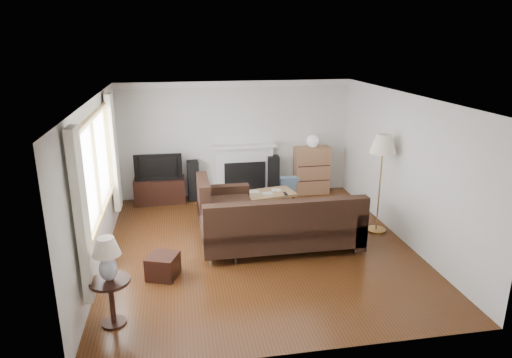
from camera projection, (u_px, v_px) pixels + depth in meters
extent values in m
cube|color=#492610|center=(259.00, 246.00, 7.69)|extent=(5.10, 5.60, 0.04)
cube|color=white|center=(259.00, 97.00, 6.94)|extent=(5.10, 5.60, 0.04)
cube|color=silver|center=(237.00, 139.00, 9.90)|extent=(5.00, 0.04, 2.50)
cube|color=silver|center=(307.00, 252.00, 4.73)|extent=(5.00, 0.04, 2.50)
cube|color=silver|center=(97.00, 184.00, 6.91)|extent=(0.04, 5.50, 2.50)
cube|color=silver|center=(404.00, 168.00, 7.73)|extent=(0.04, 5.50, 2.50)
cube|color=olive|center=(96.00, 168.00, 6.64)|extent=(0.12, 2.74, 1.54)
cube|color=white|center=(82.00, 216.00, 5.26)|extent=(0.10, 0.35, 2.10)
cube|color=white|center=(114.00, 153.00, 8.12)|extent=(0.10, 0.35, 2.10)
cube|color=white|center=(244.00, 170.00, 10.03)|extent=(1.40, 0.26, 1.15)
cube|color=black|center=(160.00, 190.00, 9.67)|extent=(1.06, 0.47, 0.53)
imported|color=black|center=(158.00, 166.00, 9.51)|extent=(0.97, 0.13, 0.56)
cube|color=black|center=(193.00, 180.00, 9.80)|extent=(0.25, 0.30, 0.85)
cube|color=black|center=(273.00, 176.00, 10.08)|extent=(0.27, 0.31, 0.89)
cube|color=#9B6B48|center=(312.00, 170.00, 10.18)|extent=(0.77, 0.36, 1.06)
sphere|color=white|center=(313.00, 141.00, 9.99)|extent=(0.28, 0.28, 0.28)
cube|color=black|center=(281.00, 223.00, 7.49)|extent=(2.82, 2.06, 0.91)
cube|color=#A47D4E|center=(266.00, 203.00, 9.10)|extent=(1.19, 0.80, 0.43)
cube|color=black|center=(163.00, 266.00, 6.67)|extent=(0.53, 0.53, 0.35)
cube|color=#AA7A3B|center=(380.00, 184.00, 8.05)|extent=(0.48, 0.48, 1.79)
cube|color=black|center=(112.00, 302.00, 5.53)|extent=(0.49, 0.49, 0.61)
cube|color=silver|center=(107.00, 259.00, 5.36)|extent=(0.33, 0.33, 0.54)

